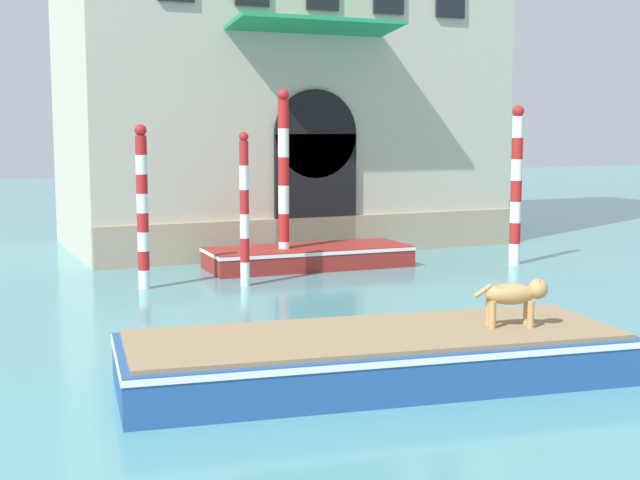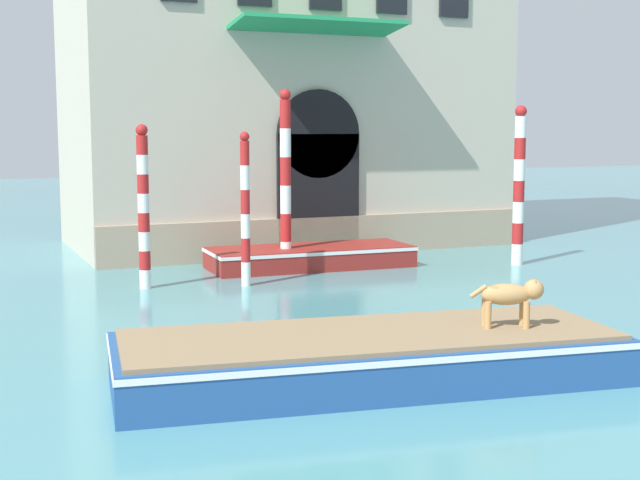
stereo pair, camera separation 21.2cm
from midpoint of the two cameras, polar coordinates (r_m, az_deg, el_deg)
boat_foreground at (r=12.18m, az=3.68°, el=-7.38°), size 7.15×3.41×0.68m
dog_on_deck at (r=12.62m, az=12.62°, el=-3.46°), size 0.98×0.55×0.69m
boat_moored_near_palazzo at (r=21.98m, az=-0.35°, el=-1.06°), size 5.10×2.09×0.51m
mooring_pole_0 at (r=19.25m, az=-10.92°, el=2.14°), size 0.25×0.25×3.50m
mooring_pole_1 at (r=19.30m, az=-4.49°, el=2.01°), size 0.21×0.21×3.34m
mooring_pole_2 at (r=22.79m, az=12.88°, el=3.46°), size 0.29×0.29×3.98m
mooring_pole_3 at (r=21.50m, az=-1.94°, el=3.91°), size 0.27×0.27×4.35m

